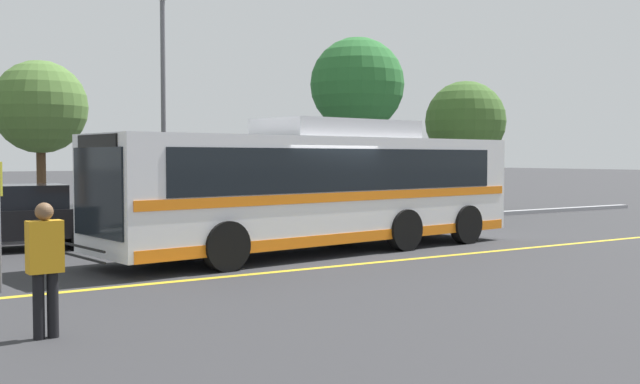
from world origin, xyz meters
TOP-DOWN VIEW (x-y plane):
  - ground_plane at (0.00, 0.00)m, footprint 220.00×220.00m
  - lane_strip_0 at (0.41, -1.85)m, footprint 30.97×0.20m
  - curb_strip at (0.41, 5.87)m, footprint 38.97×0.36m
  - transit_bus at (0.43, 0.35)m, footprint 11.47×3.84m
  - parked_car_1 at (-5.44, 4.60)m, footprint 4.31×2.14m
  - parked_car_2 at (0.64, 4.86)m, footprint 4.35×2.07m
  - parked_car_3 at (7.33, 4.84)m, footprint 4.62×2.06m
  - pedestrian_0 at (-7.05, -4.97)m, footprint 0.43×0.24m
  - street_lamp at (-1.15, 6.40)m, footprint 0.44×0.44m
  - tree_0 at (-3.91, 9.58)m, footprint 2.86×2.86m
  - tree_1 at (6.87, 7.88)m, footprint 3.45×3.45m
  - tree_2 at (12.88, 8.53)m, footprint 3.35×3.35m

SIDE VIEW (x-z plane):
  - ground_plane at x=0.00m, z-range 0.00..0.00m
  - lane_strip_0 at x=0.41m, z-range 0.00..0.01m
  - curb_strip at x=0.41m, z-range 0.00..0.15m
  - parked_car_3 at x=7.33m, z-range 0.02..1.32m
  - parked_car_2 at x=0.64m, z-range 0.02..1.33m
  - parked_car_1 at x=-5.44m, z-range -0.01..1.57m
  - pedestrian_0 at x=-7.05m, z-range 0.12..1.80m
  - transit_bus at x=0.43m, z-range 0.00..3.13m
  - tree_2 at x=12.88m, z-range 1.02..6.44m
  - tree_0 at x=-3.91m, z-range 1.16..6.38m
  - street_lamp at x=-1.15m, z-range 1.22..8.44m
  - tree_1 at x=6.87m, z-range 1.56..8.18m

